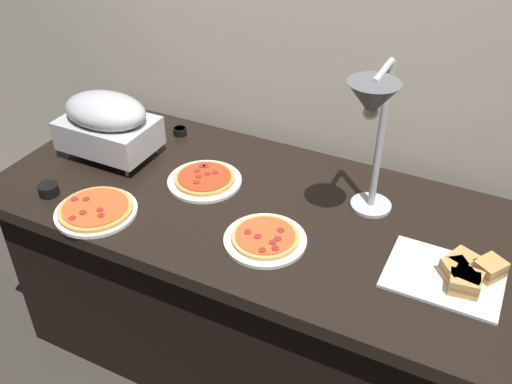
% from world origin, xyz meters
% --- Properties ---
extents(ground_plane, '(8.00, 8.00, 0.00)m').
position_xyz_m(ground_plane, '(0.00, 0.00, 0.00)').
color(ground_plane, '#38332D').
extents(back_wall, '(4.40, 0.04, 2.40)m').
position_xyz_m(back_wall, '(0.00, 0.50, 1.20)').
color(back_wall, beige).
rests_on(back_wall, ground_plane).
extents(buffet_table, '(1.90, 0.84, 0.76)m').
position_xyz_m(buffet_table, '(0.00, 0.00, 0.39)').
color(buffet_table, black).
rests_on(buffet_table, ground_plane).
extents(chafing_dish, '(0.35, 0.24, 0.26)m').
position_xyz_m(chafing_dish, '(-0.65, 0.04, 0.90)').
color(chafing_dish, '#B7BABF').
rests_on(chafing_dish, buffet_table).
extents(heat_lamp, '(0.15, 0.31, 0.54)m').
position_xyz_m(heat_lamp, '(0.36, 0.03, 1.18)').
color(heat_lamp, '#B7BABF').
rests_on(heat_lamp, buffet_table).
extents(pizza_plate_front, '(0.27, 0.27, 0.03)m').
position_xyz_m(pizza_plate_front, '(-0.23, 0.03, 0.77)').
color(pizza_plate_front, white).
rests_on(pizza_plate_front, buffet_table).
extents(pizza_plate_center, '(0.28, 0.28, 0.03)m').
position_xyz_m(pizza_plate_center, '(-0.46, -0.29, 0.77)').
color(pizza_plate_center, white).
rests_on(pizza_plate_center, buffet_table).
extents(pizza_plate_raised_stand, '(0.27, 0.27, 0.03)m').
position_xyz_m(pizza_plate_raised_stand, '(0.12, -0.17, 0.77)').
color(pizza_plate_raised_stand, white).
rests_on(pizza_plate_raised_stand, buffet_table).
extents(sandwich_platter, '(0.33, 0.25, 0.06)m').
position_xyz_m(sandwich_platter, '(0.70, -0.08, 0.78)').
color(sandwich_platter, white).
rests_on(sandwich_platter, buffet_table).
extents(sauce_cup_near, '(0.07, 0.07, 0.04)m').
position_xyz_m(sauce_cup_near, '(-0.68, -0.28, 0.78)').
color(sauce_cup_near, black).
rests_on(sauce_cup_near, buffet_table).
extents(sauce_cup_far, '(0.06, 0.06, 0.03)m').
position_xyz_m(sauce_cup_far, '(-0.50, 0.30, 0.78)').
color(sauce_cup_far, black).
rests_on(sauce_cup_far, buffet_table).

